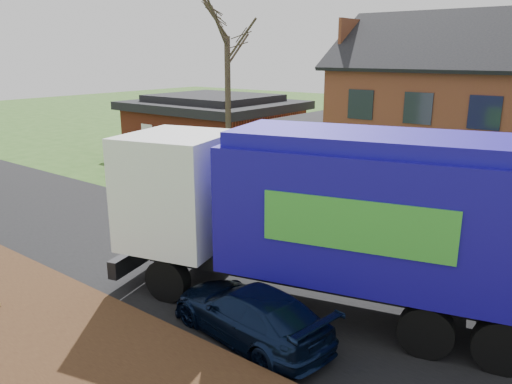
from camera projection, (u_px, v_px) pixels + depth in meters
The scene contains 9 objects.
ground at pixel (218, 266), 15.08m from camera, with size 120.00×120.00×0.00m, color #2D4E1A.
road at pixel (218, 265), 15.07m from camera, with size 80.00×7.00×0.02m, color black.
mulch_verge at pixel (57, 337), 11.00m from camera, with size 80.00×3.50×0.30m, color black.
main_house at pixel (436, 100), 23.70m from camera, with size 12.95×8.95×9.26m.
ranch_house at pixel (214, 125), 31.57m from camera, with size 9.80×8.20×3.70m.
garbage_truck at pixel (328, 210), 11.89m from camera, with size 10.86×5.42×4.50m.
silver_sedan at pixel (225, 187), 20.69m from camera, with size 1.74×5.00×1.65m, color #ACAEB4.
navy_wagon at pixel (249, 313), 11.13m from camera, with size 1.70×4.19×1.21m, color black.
tree_front_west at pixel (227, 14), 23.87m from camera, with size 3.27×3.27×9.73m.
Camera 1 is at (9.44, -10.29, 6.20)m, focal length 35.00 mm.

